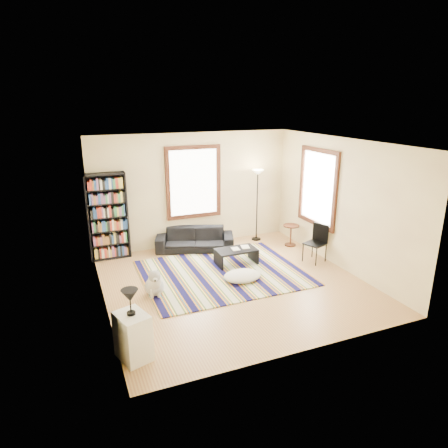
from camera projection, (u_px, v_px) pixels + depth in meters
name	position (u px, v px, depth m)	size (l,w,h in m)	color
floor	(233.00, 285.00, 8.10)	(5.00, 5.00, 0.10)	tan
ceiling	(234.00, 140.00, 7.23)	(5.00, 5.00, 0.10)	white
wall_back	(193.00, 190.00, 9.91)	(5.00, 0.10, 2.80)	#F8ECA7
wall_front	(309.00, 265.00, 5.41)	(5.00, 0.10, 2.80)	#F8ECA7
wall_left	(96.00, 232.00, 6.74)	(0.10, 5.00, 2.80)	#F8ECA7
wall_right	(342.00, 204.00, 8.59)	(0.10, 5.00, 2.80)	#F8ECA7
window_back	(194.00, 182.00, 9.78)	(1.20, 0.06, 1.60)	white
window_right	(318.00, 188.00, 9.20)	(0.06, 1.20, 1.60)	white
rug	(222.00, 273.00, 8.51)	(3.33, 2.67, 0.02)	#0D0B3A
sofa	(195.00, 239.00, 9.76)	(1.87, 0.73, 0.55)	black
bookshelf	(108.00, 217.00, 9.06)	(0.90, 0.30, 2.00)	black
coffee_table	(236.00, 257.00, 8.93)	(0.90, 0.50, 0.36)	black
book_a	(232.00, 249.00, 8.83)	(0.16, 0.21, 0.02)	beige
book_b	(241.00, 247.00, 8.97)	(0.18, 0.24, 0.02)	beige
floor_cushion	(242.00, 276.00, 8.16)	(0.79, 0.59, 0.20)	beige
floor_lamp	(257.00, 205.00, 10.28)	(0.30, 0.30, 1.86)	black
side_table	(291.00, 235.00, 10.05)	(0.40, 0.40, 0.54)	#4A1F12
folding_chair	(315.00, 244.00, 9.01)	(0.42, 0.40, 0.86)	black
white_cabinet	(133.00, 336.00, 5.64)	(0.38, 0.50, 0.70)	white
table_lamp	(130.00, 302.00, 5.47)	(0.24, 0.24, 0.38)	black
dog	(154.00, 281.00, 7.51)	(0.40, 0.57, 0.57)	silver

